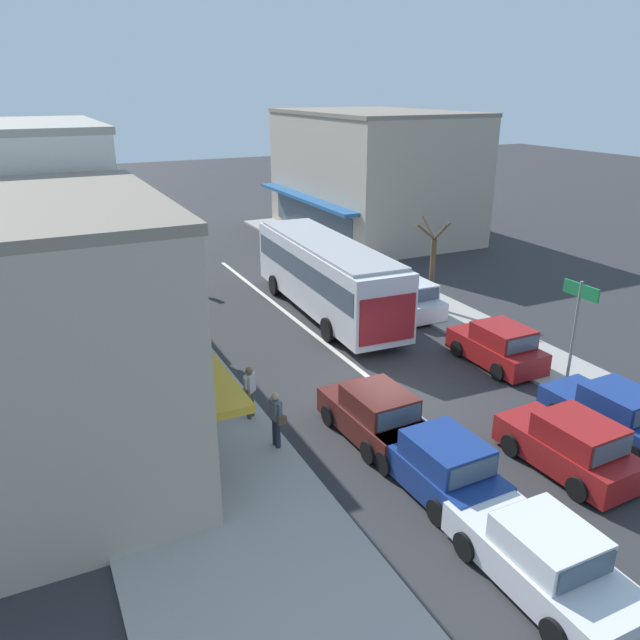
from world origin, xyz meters
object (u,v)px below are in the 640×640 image
(sedan_queue_far_back, at_px, (543,559))
(parked_sedan_kerb_front, at_px, (616,415))
(traffic_light_downstreet, at_px, (157,225))
(parked_hatchback_kerb_third, at_px, (409,299))
(hatchback_behind_bus_near, at_px, (374,415))
(pedestrian_with_handbag_near, at_px, (276,416))
(hatchback_behind_bus_mid, at_px, (439,465))
(hatchback_adjacent_lane_lead, at_px, (570,446))
(pedestrian_browsing_midblock, at_px, (250,389))
(street_tree_right, at_px, (432,266))
(directional_road_sign, at_px, (578,309))
(city_bus, at_px, (327,272))
(parked_hatchback_kerb_second, at_px, (498,346))

(sedan_queue_far_back, xyz_separation_m, parked_sedan_kerb_front, (6.14, 3.44, 0.00))
(traffic_light_downstreet, bearing_deg, parked_hatchback_kerb_third, -49.39)
(hatchback_behind_bus_near, xyz_separation_m, pedestrian_with_handbag_near, (-2.76, 0.55, 0.36))
(hatchback_behind_bus_mid, xyz_separation_m, hatchback_adjacent_lane_lead, (3.56, -0.75, 0.00))
(pedestrian_with_handbag_near, distance_m, pedestrian_browsing_midblock, 1.82)
(hatchback_behind_bus_near, bearing_deg, street_tree_right, 46.77)
(hatchback_behind_bus_mid, xyz_separation_m, street_tree_right, (7.63, 11.15, 1.28))
(pedestrian_browsing_midblock, bearing_deg, directional_road_sign, -12.19)
(traffic_light_downstreet, bearing_deg, hatchback_behind_bus_mid, -84.14)
(city_bus, distance_m, hatchback_behind_bus_near, 10.51)
(street_tree_right, bearing_deg, hatchback_behind_bus_mid, -124.41)
(hatchback_adjacent_lane_lead, bearing_deg, pedestrian_with_handbag_near, 147.33)
(directional_road_sign, bearing_deg, hatchback_behind_bus_mid, -158.37)
(pedestrian_browsing_midblock, bearing_deg, hatchback_behind_bus_mid, -59.90)
(hatchback_behind_bus_mid, distance_m, directional_road_sign, 8.26)
(parked_sedan_kerb_front, relative_size, traffic_light_downstreet, 1.01)
(sedan_queue_far_back, height_order, hatchback_behind_bus_mid, hatchback_behind_bus_mid)
(city_bus, bearing_deg, parked_sedan_kerb_front, -77.51)
(city_bus, distance_m, parked_hatchback_kerb_second, 8.21)
(hatchback_behind_bus_near, height_order, pedestrian_with_handbag_near, pedestrian_with_handbag_near)
(street_tree_right, bearing_deg, city_bus, 160.21)
(street_tree_right, bearing_deg, parked_hatchback_kerb_third, -175.45)
(hatchback_behind_bus_mid, bearing_deg, street_tree_right, 55.59)
(parked_hatchback_kerb_third, bearing_deg, parked_sedan_kerb_front, -91.85)
(pedestrian_with_handbag_near, bearing_deg, directional_road_sign, -2.47)
(sedan_queue_far_back, xyz_separation_m, parked_hatchback_kerb_third, (6.50, 14.56, 0.05))
(city_bus, bearing_deg, pedestrian_with_handbag_near, -123.46)
(hatchback_adjacent_lane_lead, xyz_separation_m, pedestrian_with_handbag_near, (-6.48, 4.16, 0.36))
(hatchback_behind_bus_near, relative_size, parked_hatchback_kerb_third, 1.01)
(directional_road_sign, bearing_deg, hatchback_behind_bus_near, -179.22)
(parked_hatchback_kerb_second, xyz_separation_m, directional_road_sign, (1.12, -2.25, 1.97))
(sedan_queue_far_back, height_order, parked_sedan_kerb_front, same)
(parked_hatchback_kerb_third, bearing_deg, directional_road_sign, -82.82)
(hatchback_behind_bus_mid, bearing_deg, hatchback_adjacent_lane_lead, -11.95)
(parked_hatchback_kerb_third, relative_size, pedestrian_with_handbag_near, 2.28)
(hatchback_adjacent_lane_lead, bearing_deg, parked_hatchback_kerb_second, 65.06)
(parked_sedan_kerb_front, xyz_separation_m, parked_hatchback_kerb_third, (0.36, 11.12, 0.05))
(hatchback_adjacent_lane_lead, distance_m, parked_sedan_kerb_front, 2.60)
(traffic_light_downstreet, distance_m, pedestrian_with_handbag_near, 17.78)
(hatchback_behind_bus_near, bearing_deg, parked_hatchback_kerb_second, 19.94)
(hatchback_behind_bus_near, xyz_separation_m, hatchback_behind_bus_mid, (0.16, -2.85, 0.00))
(parked_sedan_kerb_front, relative_size, directional_road_sign, 1.18)
(hatchback_behind_bus_near, relative_size, parked_hatchback_kerb_second, 1.01)
(hatchback_behind_bus_near, height_order, parked_hatchback_kerb_third, same)
(city_bus, distance_m, hatchback_adjacent_lane_lead, 13.54)
(parked_hatchback_kerb_third, relative_size, pedestrian_browsing_midblock, 2.28)
(hatchback_adjacent_lane_lead, relative_size, street_tree_right, 0.93)
(hatchback_behind_bus_mid, height_order, parked_hatchback_kerb_second, same)
(sedan_queue_far_back, relative_size, directional_road_sign, 1.17)
(sedan_queue_far_back, xyz_separation_m, pedestrian_with_handbag_near, (-2.86, 6.92, 0.40))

